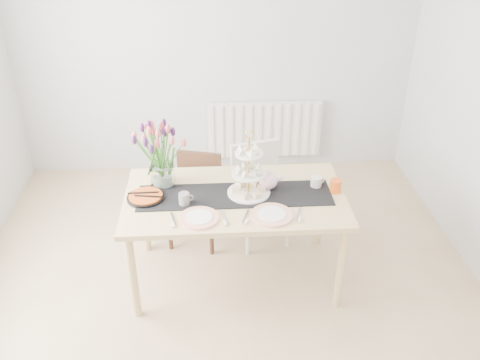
{
  "coord_description": "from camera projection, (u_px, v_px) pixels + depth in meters",
  "views": [
    {
      "loc": [
        -0.06,
        -2.7,
        2.71
      ],
      "look_at": [
        0.13,
        0.36,
        0.91
      ],
      "focal_mm": 38.0,
      "sensor_mm": 36.0,
      "label": 1
    }
  ],
  "objects": [
    {
      "name": "plate_left",
      "position": [
        199.0,
        218.0,
        3.42
      ],
      "size": [
        0.33,
        0.33,
        0.01
      ],
      "primitive_type": "cylinder",
      "rotation": [
        0.0,
        0.0,
        0.25
      ],
      "color": "white",
      "rests_on": "dining_table"
    },
    {
      "name": "chair_white",
      "position": [
        259.0,
        185.0,
        4.3
      ],
      "size": [
        0.51,
        0.51,
        0.85
      ],
      "rotation": [
        0.0,
        0.0,
        0.25
      ],
      "color": "silver",
      "rests_on": "ground"
    },
    {
      "name": "tulip_vase",
      "position": [
        160.0,
        145.0,
        3.65
      ],
      "size": [
        0.6,
        0.6,
        0.51
      ],
      "rotation": [
        0.0,
        0.0,
        -0.04
      ],
      "color": "silver",
      "rests_on": "dining_table"
    },
    {
      "name": "mug_grey",
      "position": [
        184.0,
        199.0,
        3.55
      ],
      "size": [
        0.1,
        0.1,
        0.09
      ],
      "primitive_type": "cylinder",
      "rotation": [
        0.0,
        0.0,
        0.29
      ],
      "color": "slate",
      "rests_on": "dining_table"
    },
    {
      "name": "tart_tin",
      "position": [
        146.0,
        197.0,
        3.63
      ],
      "size": [
        0.27,
        0.27,
        0.03
      ],
      "rotation": [
        0.0,
        0.0,
        -0.43
      ],
      "color": "black",
      "rests_on": "dining_table"
    },
    {
      "name": "room_shell",
      "position": [
        222.0,
        155.0,
        3.04
      ],
      "size": [
        4.5,
        4.5,
        4.5
      ],
      "color": "tan",
      "rests_on": "ground"
    },
    {
      "name": "chair_brown",
      "position": [
        197.0,
        192.0,
        4.31
      ],
      "size": [
        0.47,
        0.47,
        0.77
      ],
      "rotation": [
        0.0,
        0.0,
        -0.25
      ],
      "color": "#331F12",
      "rests_on": "ground"
    },
    {
      "name": "teapot",
      "position": [
        268.0,
        181.0,
        3.72
      ],
      "size": [
        0.23,
        0.19,
        0.15
      ],
      "primitive_type": null,
      "rotation": [
        0.0,
        0.0,
        -0.03
      ],
      "color": "white",
      "rests_on": "dining_table"
    },
    {
      "name": "table_runner",
      "position": [
        235.0,
        195.0,
        3.68
      ],
      "size": [
        1.4,
        0.35,
        0.01
      ],
      "primitive_type": "cube",
      "color": "black",
      "rests_on": "dining_table"
    },
    {
      "name": "radiator",
      "position": [
        264.0,
        129.0,
        5.38
      ],
      "size": [
        1.2,
        0.08,
        0.6
      ],
      "primitive_type": "cube",
      "color": "white",
      "rests_on": "room_shell"
    },
    {
      "name": "cake_stand",
      "position": [
        249.0,
        179.0,
        3.63
      ],
      "size": [
        0.31,
        0.31,
        0.46
      ],
      "rotation": [
        0.0,
        0.0,
        -0.07
      ],
      "color": "gold",
      "rests_on": "dining_table"
    },
    {
      "name": "cream_jug",
      "position": [
        316.0,
        182.0,
        3.76
      ],
      "size": [
        0.11,
        0.11,
        0.08
      ],
      "primitive_type": "cylinder",
      "rotation": [
        0.0,
        0.0,
        0.35
      ],
      "color": "silver",
      "rests_on": "dining_table"
    },
    {
      "name": "dining_table",
      "position": [
        235.0,
        205.0,
        3.72
      ],
      "size": [
        1.6,
        0.9,
        0.75
      ],
      "color": "tan",
      "rests_on": "ground"
    },
    {
      "name": "mug_orange",
      "position": [
        336.0,
        186.0,
        3.7
      ],
      "size": [
        0.12,
        0.12,
        0.1
      ],
      "primitive_type": "cylinder",
      "rotation": [
        0.0,
        0.0,
        0.91
      ],
      "color": "orange",
      "rests_on": "dining_table"
    },
    {
      "name": "plate_right",
      "position": [
        272.0,
        215.0,
        3.45
      ],
      "size": [
        0.36,
        0.36,
        0.01
      ],
      "primitive_type": "cylinder",
      "rotation": [
        0.0,
        0.0,
        -0.33
      ],
      "color": "white",
      "rests_on": "dining_table"
    }
  ]
}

